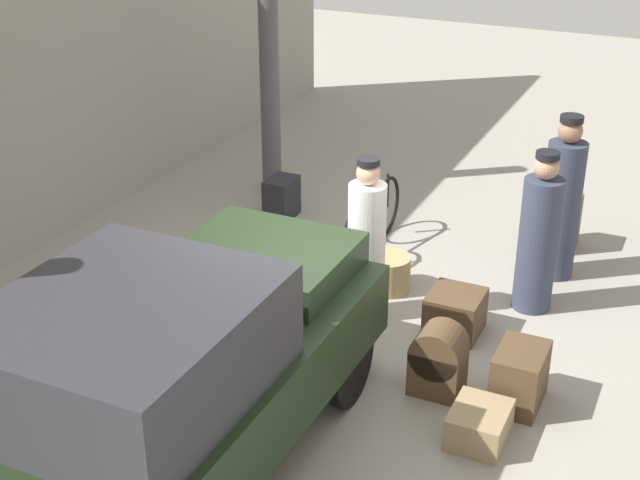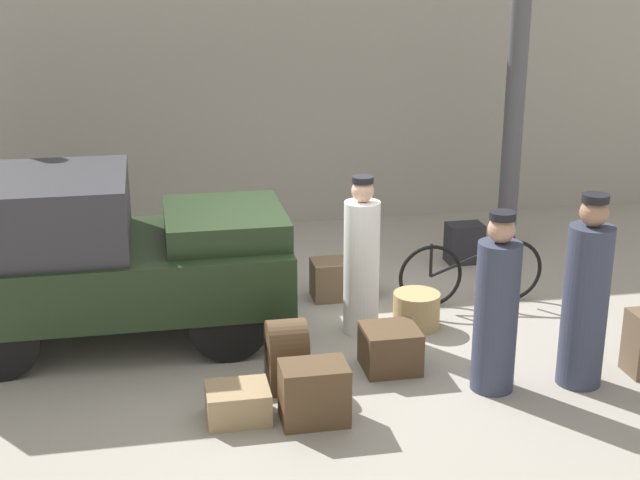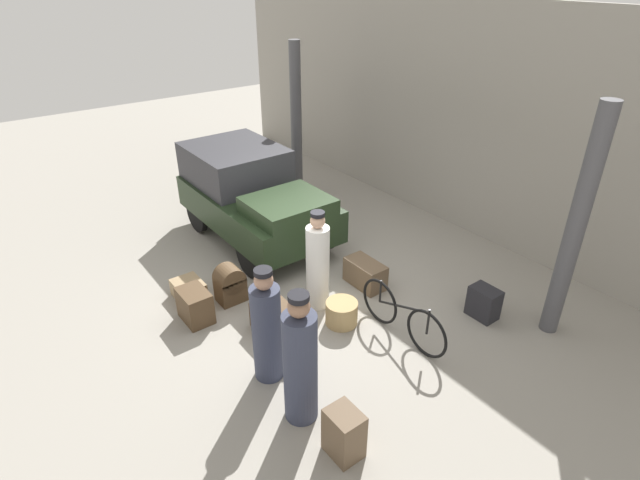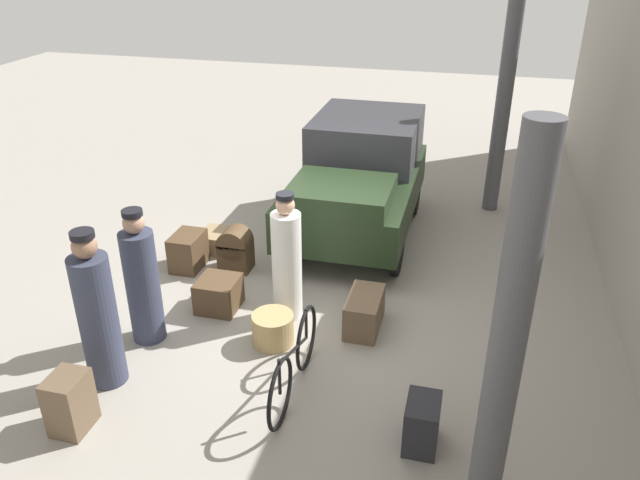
% 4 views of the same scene
% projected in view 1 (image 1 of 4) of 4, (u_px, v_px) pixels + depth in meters
% --- Properties ---
extents(ground_plane, '(30.00, 30.00, 0.00)m').
position_uv_depth(ground_plane, '(330.00, 338.00, 8.78)').
color(ground_plane, gray).
extents(canopy_pillar_right, '(0.26, 0.26, 3.55)m').
position_uv_depth(canopy_pillar_right, '(269.00, 61.00, 11.59)').
color(canopy_pillar_right, '#4C4C51').
rests_on(canopy_pillar_right, ground).
extents(truck, '(3.54, 1.83, 1.78)m').
position_uv_depth(truck, '(183.00, 357.00, 6.70)').
color(truck, black).
rests_on(truck, ground).
extents(bicycle, '(1.73, 0.04, 0.80)m').
position_uv_depth(bicycle, '(372.00, 221.00, 10.40)').
color(bicycle, black).
rests_on(bicycle, ground).
extents(wicker_basket, '(0.51, 0.51, 0.39)m').
position_uv_depth(wicker_basket, '(387.00, 273.00, 9.63)').
color(wicker_basket, tan).
rests_on(wicker_basket, ground).
extents(conductor_in_dark_uniform, '(0.42, 0.42, 1.85)m').
position_uv_depth(conductor_in_dark_uniform, '(561.00, 205.00, 9.66)').
color(conductor_in_dark_uniform, '#33384C').
rests_on(conductor_in_dark_uniform, ground).
extents(porter_with_bicycle, '(0.38, 0.38, 1.71)m').
position_uv_depth(porter_with_bicycle, '(366.00, 246.00, 8.86)').
color(porter_with_bicycle, white).
rests_on(porter_with_bicycle, ground).
extents(porter_lifting_near_truck, '(0.40, 0.40, 1.72)m').
position_uv_depth(porter_lifting_near_truck, '(538.00, 239.00, 9.02)').
color(porter_lifting_near_truck, '#33384C').
rests_on(porter_lifting_near_truck, ground).
extents(trunk_barrel_dark, '(0.37, 0.46, 0.66)m').
position_uv_depth(trunk_barrel_dark, '(438.00, 360.00, 7.84)').
color(trunk_barrel_dark, '#4C3823').
rests_on(trunk_barrel_dark, ground).
extents(suitcase_tan_flat, '(0.54, 0.52, 0.43)m').
position_uv_depth(suitcase_tan_flat, '(455.00, 313.00, 8.81)').
color(suitcase_tan_flat, '#4C3823').
rests_on(suitcase_tan_flat, ground).
extents(trunk_large_brown, '(0.58, 0.41, 0.54)m').
position_uv_depth(trunk_large_brown, '(519.00, 377.00, 7.70)').
color(trunk_large_brown, '#4C3823').
rests_on(trunk_large_brown, ground).
extents(trunk_umber_medium, '(0.75, 0.41, 0.46)m').
position_uv_depth(trunk_umber_medium, '(279.00, 274.00, 9.52)').
color(trunk_umber_medium, brown).
rests_on(trunk_umber_medium, ground).
extents(suitcase_black_upright, '(0.46, 0.32, 0.52)m').
position_uv_depth(suitcase_black_upright, '(282.00, 198.00, 11.35)').
color(suitcase_black_upright, '#232328').
rests_on(suitcase_black_upright, ground).
extents(trunk_wicker_pale, '(0.42, 0.34, 0.63)m').
position_uv_depth(trunk_wicker_pale, '(563.00, 222.00, 10.53)').
color(trunk_wicker_pale, brown).
rests_on(trunk_wicker_pale, ground).
extents(suitcase_small_leather, '(0.55, 0.45, 0.30)m').
position_uv_depth(suitcase_small_leather, '(479.00, 425.00, 7.29)').
color(suitcase_small_leather, '#937A56').
rests_on(suitcase_small_leather, ground).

